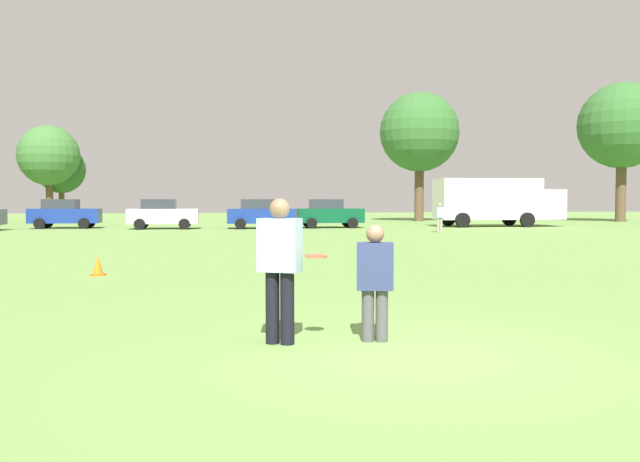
# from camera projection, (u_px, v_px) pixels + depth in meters

# --- Properties ---
(ground_plane) EXTENTS (173.65, 173.65, 0.00)m
(ground_plane) POSITION_uv_depth(u_px,v_px,m) (413.00, 355.00, 7.45)
(ground_plane) COLOR #6B9347
(player_thrower) EXTENTS (0.57, 0.47, 1.77)m
(player_thrower) POSITION_uv_depth(u_px,v_px,m) (280.00, 262.00, 8.00)
(player_thrower) COLOR black
(player_thrower) RESTS_ON ground
(player_defender) EXTENTS (0.49, 0.35, 1.44)m
(player_defender) POSITION_uv_depth(u_px,v_px,m) (375.00, 277.00, 8.15)
(player_defender) COLOR #4C4C51
(player_defender) RESTS_ON ground
(frisbee) EXTENTS (0.27, 0.27, 0.04)m
(frisbee) POSITION_uv_depth(u_px,v_px,m) (316.00, 256.00, 8.03)
(frisbee) COLOR #E54C33
(traffic_cone) EXTENTS (0.32, 0.32, 0.48)m
(traffic_cone) POSITION_uv_depth(u_px,v_px,m) (98.00, 266.00, 15.37)
(traffic_cone) COLOR #D8590C
(traffic_cone) RESTS_ON ground
(parked_car_mid_left) EXTENTS (4.23, 2.27, 1.82)m
(parked_car_mid_left) POSITION_uv_depth(u_px,v_px,m) (64.00, 214.00, 41.51)
(parked_car_mid_left) COLOR navy
(parked_car_mid_left) RESTS_ON ground
(parked_car_center) EXTENTS (4.23, 2.27, 1.82)m
(parked_car_center) POSITION_uv_depth(u_px,v_px,m) (162.00, 214.00, 40.43)
(parked_car_center) COLOR silver
(parked_car_center) RESTS_ON ground
(parked_car_mid_right) EXTENTS (4.23, 2.27, 1.82)m
(parked_car_mid_right) POSITION_uv_depth(u_px,v_px,m) (260.00, 214.00, 41.09)
(parked_car_mid_right) COLOR navy
(parked_car_mid_right) RESTS_ON ground
(parked_car_near_right) EXTENTS (4.23, 2.27, 1.82)m
(parked_car_near_right) POSITION_uv_depth(u_px,v_px,m) (329.00, 213.00, 42.27)
(parked_car_near_right) COLOR #0C4C2D
(parked_car_near_right) RESTS_ON ground
(box_truck) EXTENTS (8.54, 3.11, 3.18)m
(box_truck) POSITION_uv_depth(u_px,v_px,m) (496.00, 200.00, 44.23)
(box_truck) COLOR white
(box_truck) RESTS_ON ground
(bystander_far_jogger) EXTENTS (0.45, 0.28, 1.59)m
(bystander_far_jogger) POSITION_uv_depth(u_px,v_px,m) (440.00, 216.00, 35.90)
(bystander_far_jogger) COLOR gray
(bystander_far_jogger) RESTS_ON ground
(tree_east_oak) EXTENTS (4.58, 4.58, 7.44)m
(tree_east_oak) POSITION_uv_depth(u_px,v_px,m) (49.00, 156.00, 50.14)
(tree_east_oak) COLOR brown
(tree_east_oak) RESTS_ON ground
(tree_far_east_pine) EXTENTS (3.70, 3.70, 6.00)m
(tree_far_east_pine) POSITION_uv_depth(u_px,v_px,m) (61.00, 170.00, 51.41)
(tree_far_east_pine) COLOR brown
(tree_far_east_pine) RESTS_ON ground
(tree_far_west_pine) EXTENTS (6.65, 6.65, 10.80)m
(tree_far_west_pine) POSITION_uv_depth(u_px,v_px,m) (420.00, 133.00, 55.35)
(tree_far_west_pine) COLOR brown
(tree_far_west_pine) RESTS_ON ground
(tree_horizon_center) EXTENTS (7.00, 7.00, 11.38)m
(tree_horizon_center) POSITION_uv_depth(u_px,v_px,m) (622.00, 126.00, 54.01)
(tree_horizon_center) COLOR brown
(tree_horizon_center) RESTS_ON ground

